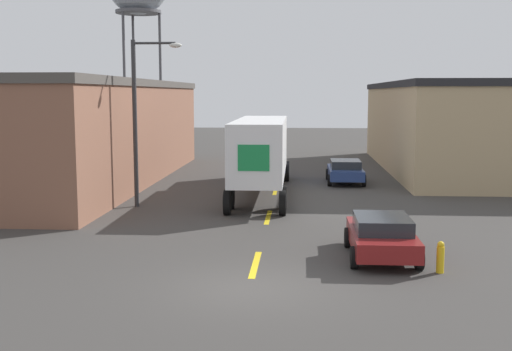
{
  "coord_description": "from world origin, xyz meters",
  "views": [
    {
      "loc": [
        1.36,
        -16.39,
        5.12
      ],
      "look_at": [
        -0.4,
        8.34,
        1.94
      ],
      "focal_mm": 45.0,
      "sensor_mm": 36.0,
      "label": 1
    }
  ],
  "objects_px": {
    "semi_truck": "(263,148)",
    "street_lamp": "(141,111)",
    "fire_hydrant": "(440,257)",
    "parked_car_right_far": "(345,171)",
    "parked_car_right_near": "(382,235)"
  },
  "relations": [
    {
      "from": "semi_truck",
      "to": "street_lamp",
      "type": "relative_size",
      "value": 1.85
    },
    {
      "from": "fire_hydrant",
      "to": "parked_car_right_far",
      "type": "bearing_deg",
      "value": 94.57
    },
    {
      "from": "fire_hydrant",
      "to": "semi_truck",
      "type": "bearing_deg",
      "value": 112.43
    },
    {
      "from": "semi_truck",
      "to": "parked_car_right_near",
      "type": "xyz_separation_m",
      "value": [
        4.52,
        -12.95,
        -1.63
      ]
    },
    {
      "from": "semi_truck",
      "to": "fire_hydrant",
      "type": "xyz_separation_m",
      "value": [
        6.0,
        -14.54,
        -1.89
      ]
    },
    {
      "from": "parked_car_right_far",
      "to": "street_lamp",
      "type": "relative_size",
      "value": 0.57
    },
    {
      "from": "parked_car_right_near",
      "to": "street_lamp",
      "type": "relative_size",
      "value": 0.57
    },
    {
      "from": "parked_car_right_far",
      "to": "fire_hydrant",
      "type": "bearing_deg",
      "value": -85.43
    },
    {
      "from": "semi_truck",
      "to": "parked_car_right_far",
      "type": "relative_size",
      "value": 3.24
    },
    {
      "from": "semi_truck",
      "to": "street_lamp",
      "type": "xyz_separation_m",
      "value": [
        -5.22,
        -4.39,
        1.99
      ]
    },
    {
      "from": "street_lamp",
      "to": "fire_hydrant",
      "type": "distance_m",
      "value": 15.63
    },
    {
      "from": "parked_car_right_near",
      "to": "street_lamp",
      "type": "distance_m",
      "value": 13.46
    },
    {
      "from": "parked_car_right_far",
      "to": "street_lamp",
      "type": "bearing_deg",
      "value": -139.27
    },
    {
      "from": "parked_car_right_near",
      "to": "parked_car_right_far",
      "type": "relative_size",
      "value": 1.0
    },
    {
      "from": "parked_car_right_near",
      "to": "parked_car_right_far",
      "type": "xyz_separation_m",
      "value": [
        0.0,
        16.95,
        0.0
      ]
    }
  ]
}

